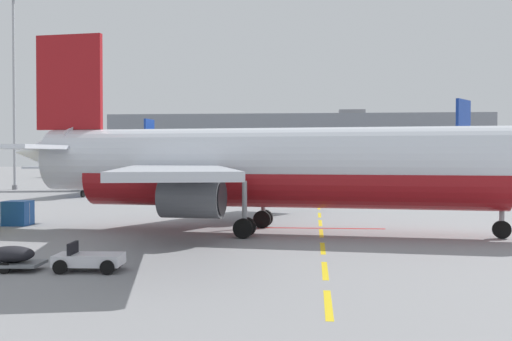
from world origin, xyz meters
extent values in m
cube|color=yellow|center=(18.00, 1.67, 0.00)|extent=(0.24, 4.00, 0.01)
cube|color=yellow|center=(18.00, 7.39, 0.00)|extent=(0.24, 4.00, 0.01)
cube|color=yellow|center=(18.00, 13.41, 0.00)|extent=(0.24, 4.00, 0.01)
cube|color=yellow|center=(18.00, 19.45, 0.00)|extent=(0.24, 4.00, 0.01)
cube|color=yellow|center=(18.00, 25.13, 0.00)|extent=(0.24, 4.00, 0.01)
cube|color=yellow|center=(18.00, 30.86, 0.00)|extent=(0.24, 4.00, 0.01)
cube|color=yellow|center=(18.00, 37.84, 0.00)|extent=(0.24, 4.00, 0.01)
cube|color=yellow|center=(18.00, 44.22, 0.00)|extent=(0.24, 4.00, 0.01)
cube|color=yellow|center=(18.00, 50.43, 0.00)|extent=(0.24, 4.00, 0.01)
cube|color=yellow|center=(18.00, 56.93, 0.00)|extent=(0.24, 4.00, 0.01)
cube|color=yellow|center=(18.00, 63.09, 0.00)|extent=(0.24, 4.00, 0.01)
cube|color=yellow|center=(18.00, 68.93, 0.00)|extent=(0.24, 4.00, 0.01)
cube|color=yellow|center=(18.00, 74.94, 0.00)|extent=(0.24, 4.00, 0.01)
cube|color=yellow|center=(18.00, 80.92, 0.00)|extent=(0.24, 4.00, 0.01)
cube|color=yellow|center=(18.00, 87.98, 0.00)|extent=(0.24, 4.00, 0.01)
cube|color=#B21414|center=(18.00, 22.00, 0.00)|extent=(8.00, 0.40, 0.01)
cylinder|color=silver|center=(16.03, 19.37, 4.30)|extent=(30.34, 7.37, 3.80)
cylinder|color=maroon|center=(16.03, 19.37, 3.26)|extent=(24.74, 6.40, 3.50)
cone|color=silver|center=(0.39, 21.25, 4.78)|extent=(4.56, 3.71, 3.23)
cube|color=maroon|center=(2.13, 21.04, 9.20)|extent=(4.41, 0.88, 6.00)
cube|color=silver|center=(1.82, 24.30, 5.06)|extent=(3.94, 6.74, 0.24)
cube|color=silver|center=(1.05, 17.95, 5.06)|extent=(3.94, 6.74, 0.24)
cube|color=#B7BCC6|center=(13.10, 28.28, 3.83)|extent=(11.80, 17.38, 0.36)
cube|color=#B7BCC6|center=(11.07, 11.40, 3.83)|extent=(8.34, 17.63, 0.36)
cylinder|color=#4C4F54|center=(12.59, 25.32, 2.38)|extent=(3.43, 2.47, 2.10)
cylinder|color=black|center=(14.18, 25.13, 2.38)|extent=(0.33, 1.79, 1.79)
cylinder|color=#4C4F54|center=(11.27, 14.40, 2.38)|extent=(3.43, 2.47, 2.10)
cylinder|color=black|center=(12.86, 14.21, 2.38)|extent=(0.33, 1.79, 1.79)
cylinder|color=gray|center=(27.84, 17.95, 1.83)|extent=(0.28, 0.28, 2.67)
cylinder|color=black|center=(27.84, 17.95, 0.50)|extent=(1.02, 0.40, 0.99)
cylinder|color=gray|center=(14.35, 22.19, 1.86)|extent=(0.28, 0.28, 2.61)
cylinder|color=black|center=(14.39, 22.54, 0.55)|extent=(1.13, 0.48, 1.10)
cylinder|color=black|center=(14.31, 21.84, 0.55)|extent=(1.13, 0.48, 1.10)
cylinder|color=gray|center=(13.73, 17.03, 1.86)|extent=(0.28, 0.28, 2.61)
cylinder|color=black|center=(13.77, 17.37, 0.55)|extent=(1.13, 0.48, 1.10)
cylinder|color=black|center=(13.69, 16.68, 0.55)|extent=(1.13, 0.48, 1.10)
cylinder|color=silver|center=(-6.78, 58.70, 3.44)|extent=(5.32, 24.28, 3.04)
cylinder|color=navy|center=(-6.78, 58.70, 2.61)|extent=(4.65, 19.79, 2.80)
cone|color=silver|center=(-7.92, 46.71, 3.44)|extent=(3.23, 3.07, 2.98)
cone|color=silver|center=(-5.58, 71.26, 3.82)|extent=(2.89, 3.59, 2.59)
cube|color=#192333|center=(-7.84, 47.54, 3.98)|extent=(2.39, 1.49, 0.48)
cube|color=navy|center=(-5.72, 69.86, 7.37)|extent=(0.62, 3.53, 4.80)
cube|color=silver|center=(-3.11, 70.18, 4.05)|extent=(5.34, 3.04, 0.19)
cube|color=silver|center=(-8.21, 70.66, 4.05)|extent=(5.34, 3.04, 0.19)
cube|color=#B7BCC6|center=(0.30, 61.22, 3.06)|extent=(13.97, 9.19, 0.29)
cube|color=#B7BCC6|center=(-13.25, 62.52, 3.06)|extent=(14.14, 6.99, 0.29)
cylinder|color=#4C4F54|center=(-2.08, 61.57, 1.90)|extent=(1.92, 2.71, 1.68)
cylinder|color=black|center=(-2.20, 60.30, 1.90)|extent=(1.43, 0.23, 1.43)
cylinder|color=#4C4F54|center=(-10.85, 62.41, 1.90)|extent=(1.92, 2.71, 1.68)
cylinder|color=black|center=(-10.97, 61.13, 1.90)|extent=(1.43, 0.23, 1.43)
cylinder|color=gray|center=(-7.68, 49.22, 1.46)|extent=(0.22, 0.22, 2.13)
cylinder|color=black|center=(-7.68, 49.22, 0.40)|extent=(0.30, 0.81, 0.79)
cylinder|color=gray|center=(-4.56, 60.10, 1.49)|extent=(0.22, 0.22, 2.09)
cylinder|color=black|center=(-4.28, 60.07, 0.44)|extent=(0.36, 0.90, 0.88)
cylinder|color=black|center=(-4.83, 60.12, 0.44)|extent=(0.36, 0.90, 0.88)
cylinder|color=gray|center=(-8.70, 60.49, 1.49)|extent=(0.22, 0.22, 2.09)
cylinder|color=black|center=(-8.42, 60.47, 0.44)|extent=(0.36, 0.90, 0.88)
cylinder|color=black|center=(-8.98, 60.52, 0.44)|extent=(0.36, 0.90, 0.88)
cylinder|color=silver|center=(40.02, 62.26, 3.74)|extent=(16.65, 24.01, 3.31)
cylinder|color=navy|center=(40.02, 62.26, 2.83)|extent=(13.85, 19.73, 3.04)
cone|color=silver|center=(32.78, 50.61, 4.16)|extent=(4.32, 4.59, 2.81)
cube|color=navy|center=(33.58, 51.91, 8.01)|extent=(2.29, 3.42, 5.23)
cube|color=silver|center=(30.89, 52.86, 4.41)|extent=(6.20, 5.31, 0.21)
cube|color=silver|center=(35.63, 49.92, 4.41)|extent=(6.20, 5.31, 0.21)
cube|color=#B7BCC6|center=(31.91, 63.23, 3.33)|extent=(12.54, 14.15, 0.31)
cylinder|color=#4C4F54|center=(34.06, 61.74, 2.07)|extent=(3.02, 3.33, 1.83)
cylinder|color=black|center=(34.79, 62.92, 2.07)|extent=(1.38, 0.91, 1.55)
cylinder|color=gray|center=(37.18, 61.98, 1.62)|extent=(0.24, 0.24, 2.27)
cylinder|color=black|center=(36.92, 62.14, 0.48)|extent=(0.76, 0.97, 0.96)
cylinder|color=black|center=(37.44, 61.82, 0.48)|extent=(0.76, 0.97, 0.96)
cylinder|color=gray|center=(41.02, 59.59, 1.62)|extent=(0.24, 0.24, 2.27)
cylinder|color=black|center=(40.77, 59.75, 0.48)|extent=(0.76, 0.97, 0.96)
cube|color=silver|center=(8.75, 6.38, 0.46)|extent=(2.68, 1.56, 0.44)
cube|color=black|center=(8.10, 6.34, 0.86)|extent=(0.19, 1.13, 0.56)
cylinder|color=black|center=(9.62, 7.14, 0.28)|extent=(0.57, 0.21, 0.56)
cylinder|color=black|center=(9.70, 5.74, 0.28)|extent=(0.57, 0.21, 0.56)
cylinder|color=black|center=(7.80, 7.03, 0.28)|extent=(0.57, 0.21, 0.56)
cylinder|color=black|center=(7.89, 5.63, 0.28)|extent=(0.57, 0.21, 0.56)
cube|color=slate|center=(5.66, 6.20, 0.28)|extent=(2.49, 1.64, 0.12)
ellipsoid|color=black|center=(5.66, 6.20, 0.66)|extent=(1.89, 1.31, 0.64)
cylinder|color=black|center=(5.62, 6.87, 0.22)|extent=(0.45, 0.17, 0.44)
cylinder|color=black|center=(5.70, 5.52, 0.22)|extent=(0.45, 0.17, 0.44)
cube|color=#194C9E|center=(-1.77, 21.93, 0.80)|extent=(1.62, 1.58, 1.60)
cube|color=silver|center=(-1.77, 21.93, 0.80)|extent=(1.62, 0.06, 1.36)
cylinder|color=slate|center=(-22.76, 64.00, 0.30)|extent=(0.70, 0.70, 0.60)
cylinder|color=#9EA0A5|center=(-22.76, 64.00, 12.91)|extent=(0.36, 0.36, 25.82)
cube|color=gray|center=(13.84, 132.47, 6.91)|extent=(84.32, 27.52, 13.82)
cube|color=#192333|center=(13.84, 118.65, 7.60)|extent=(77.58, 0.12, 4.98)
cube|color=gray|center=(26.49, 132.47, 14.62)|extent=(6.00, 5.00, 1.60)
camera|label=1|loc=(17.55, -17.53, 4.53)|focal=44.10mm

